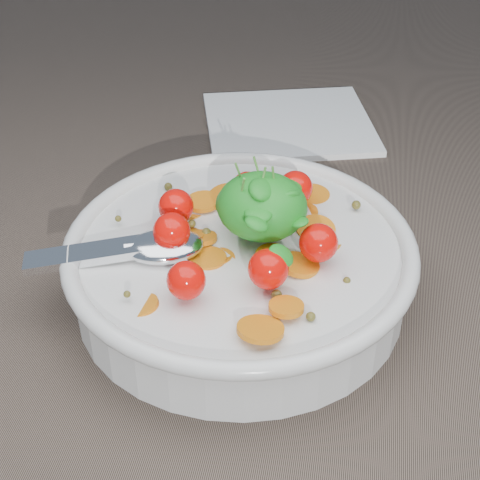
# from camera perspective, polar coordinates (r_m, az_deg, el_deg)

# --- Properties ---
(ground) EXTENTS (6.00, 6.00, 0.00)m
(ground) POSITION_cam_1_polar(r_m,az_deg,el_deg) (0.58, -1.89, -2.15)
(ground) COLOR brown
(ground) RESTS_ON ground
(bowl) EXTENTS (0.27, 0.25, 0.11)m
(bowl) POSITION_cam_1_polar(r_m,az_deg,el_deg) (0.53, 0.01, -1.85)
(bowl) COLOR silver
(bowl) RESTS_ON ground
(napkin) EXTENTS (0.20, 0.19, 0.01)m
(napkin) POSITION_cam_1_polar(r_m,az_deg,el_deg) (0.78, 3.81, 9.02)
(napkin) COLOR white
(napkin) RESTS_ON ground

